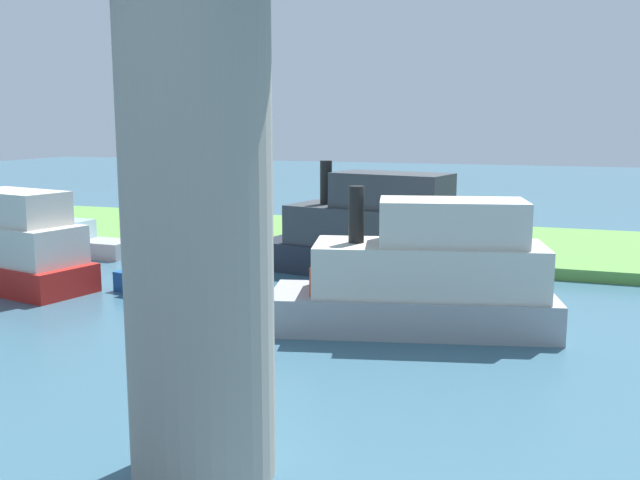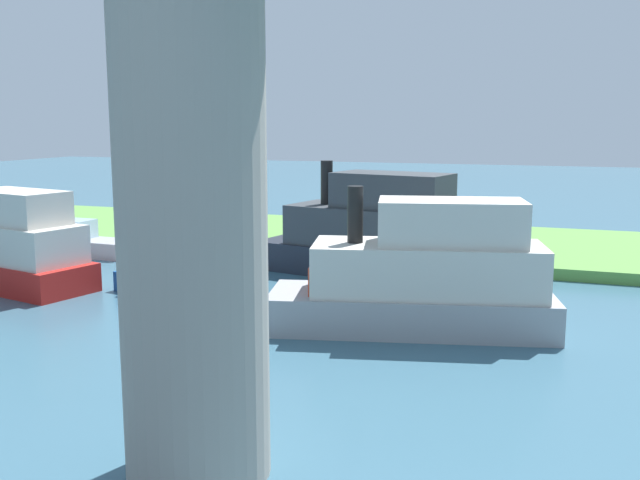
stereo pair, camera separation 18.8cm
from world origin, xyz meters
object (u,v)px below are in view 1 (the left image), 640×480
object	(u,v)px
bridge_pylon	(197,200)
pontoon_yellow	(371,234)
person_on_bank	(496,238)
houseboat_blue	(173,279)
riverboat_paddlewheel	(422,278)
motorboat_white	(6,248)
motorboat_red	(81,243)
mooring_post	(348,240)

from	to	relation	value
bridge_pylon	pontoon_yellow	xyz separation A→B (m)	(1.65, -17.86, -3.34)
person_on_bank	houseboat_blue	bearing A→B (deg)	42.53
riverboat_paddlewheel	person_on_bank	bearing A→B (deg)	-95.28
riverboat_paddlewheel	houseboat_blue	size ratio (longest dim) A/B	1.81
houseboat_blue	motorboat_white	bearing A→B (deg)	8.79
motorboat_red	houseboat_blue	bearing A→B (deg)	146.42
pontoon_yellow	motorboat_white	distance (m)	14.70
person_on_bank	pontoon_yellow	world-z (taller)	pontoon_yellow
riverboat_paddlewheel	motorboat_red	bearing A→B (deg)	-21.50
mooring_post	motorboat_red	xyz separation A→B (m)	(12.54, 3.63, -0.25)
riverboat_paddlewheel	motorboat_white	xyz separation A→B (m)	(16.71, -0.56, -0.11)
bridge_pylon	riverboat_paddlewheel	bearing A→B (deg)	-100.57
motorboat_white	motorboat_red	bearing A→B (deg)	-76.65
bridge_pylon	riverboat_paddlewheel	xyz separation A→B (m)	(-1.98, -10.60, -3.45)
houseboat_blue	riverboat_paddlewheel	bearing A→B (deg)	170.68
pontoon_yellow	houseboat_blue	distance (m)	8.50
person_on_bank	houseboat_blue	xyz separation A→B (m)	(10.95, 10.05, -0.62)
person_on_bank	mooring_post	distance (m)	6.88
person_on_bank	pontoon_yellow	distance (m)	6.47
houseboat_blue	pontoon_yellow	bearing A→B (deg)	-137.95
motorboat_red	motorboat_white	bearing A→B (deg)	103.35
motorboat_white	houseboat_blue	xyz separation A→B (m)	(-6.83, -1.06, -0.98)
person_on_bank	motorboat_white	xyz separation A→B (m)	(17.79, 11.10, 0.36)
mooring_post	motorboat_red	size ratio (longest dim) A/B	0.14
mooring_post	houseboat_blue	xyz separation A→B (m)	(4.13, 9.21, -0.28)
riverboat_paddlewheel	pontoon_yellow	xyz separation A→B (m)	(3.63, -7.26, 0.11)
person_on_bank	motorboat_red	bearing A→B (deg)	12.98
person_on_bank	houseboat_blue	world-z (taller)	person_on_bank
pontoon_yellow	motorboat_white	size ratio (longest dim) A/B	1.14
person_on_bank	houseboat_blue	size ratio (longest dim) A/B	0.27
riverboat_paddlewheel	pontoon_yellow	world-z (taller)	pontoon_yellow
riverboat_paddlewheel	houseboat_blue	distance (m)	10.07
person_on_bank	pontoon_yellow	bearing A→B (deg)	43.16
mooring_post	houseboat_blue	size ratio (longest dim) A/B	0.14
person_on_bank	mooring_post	xyz separation A→B (m)	(6.82, 0.84, -0.34)
pontoon_yellow	motorboat_red	distance (m)	14.71
pontoon_yellow	motorboat_white	bearing A→B (deg)	27.09
bridge_pylon	motorboat_white	size ratio (longest dim) A/B	1.19
pontoon_yellow	person_on_bank	bearing A→B (deg)	-136.84
person_on_bank	motorboat_red	size ratio (longest dim) A/B	0.27
motorboat_white	motorboat_red	size ratio (longest dim) A/B	1.68
bridge_pylon	pontoon_yellow	size ratio (longest dim) A/B	1.04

